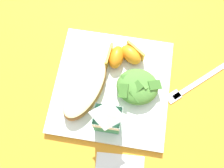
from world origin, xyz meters
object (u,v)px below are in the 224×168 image
(metal_fork, at_px, (193,86))
(orange_wedge_front, at_px, (131,54))
(green_salad_pile, at_px, (137,87))
(orange_wedge_middle, at_px, (115,57))
(cheesy_pizza_bread, at_px, (85,88))
(milk_carton, at_px, (108,118))
(white_plate, at_px, (112,86))

(metal_fork, bearing_deg, orange_wedge_front, -15.48)
(green_salad_pile, xyz_separation_m, orange_wedge_front, (0.03, -0.08, -0.00))
(green_salad_pile, relative_size, orange_wedge_front, 1.55)
(orange_wedge_front, bearing_deg, orange_wedge_middle, 18.56)
(green_salad_pile, bearing_deg, orange_wedge_front, -72.82)
(orange_wedge_middle, bearing_deg, cheesy_pizza_bread, 57.89)
(milk_carton, relative_size, metal_fork, 0.72)
(white_plate, bearing_deg, cheesy_pizza_bread, 20.19)
(green_salad_pile, bearing_deg, cheesy_pizza_bread, 10.23)
(orange_wedge_middle, bearing_deg, orange_wedge_front, -161.44)
(cheesy_pizza_bread, bearing_deg, white_plate, -159.81)
(white_plate, distance_m, orange_wedge_front, 0.09)
(milk_carton, relative_size, orange_wedge_front, 1.58)
(white_plate, xyz_separation_m, metal_fork, (-0.20, -0.04, -0.01))
(white_plate, height_order, orange_wedge_front, orange_wedge_front)
(white_plate, height_order, milk_carton, milk_carton)
(metal_fork, bearing_deg, green_salad_pile, 14.69)
(orange_wedge_front, height_order, orange_wedge_middle, same)
(cheesy_pizza_bread, xyz_separation_m, green_salad_pile, (-0.12, -0.02, 0.00))
(cheesy_pizza_bread, xyz_separation_m, orange_wedge_front, (-0.10, -0.10, 0.00))
(milk_carton, distance_m, orange_wedge_front, 0.18)
(green_salad_pile, relative_size, metal_fork, 0.71)
(orange_wedge_middle, relative_size, metal_fork, 0.41)
(white_plate, relative_size, green_salad_pile, 2.60)
(white_plate, xyz_separation_m, cheesy_pizza_bread, (0.06, 0.02, 0.03))
(orange_wedge_front, xyz_separation_m, metal_fork, (-0.16, 0.05, -0.03))
(cheesy_pizza_bread, height_order, orange_wedge_front, orange_wedge_front)
(milk_carton, distance_m, metal_fork, 0.24)
(milk_carton, distance_m, orange_wedge_middle, 0.17)
(milk_carton, bearing_deg, green_salad_pile, -120.60)
(metal_fork, bearing_deg, cheesy_pizza_bread, 12.62)
(cheesy_pizza_bread, relative_size, orange_wedge_middle, 2.94)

